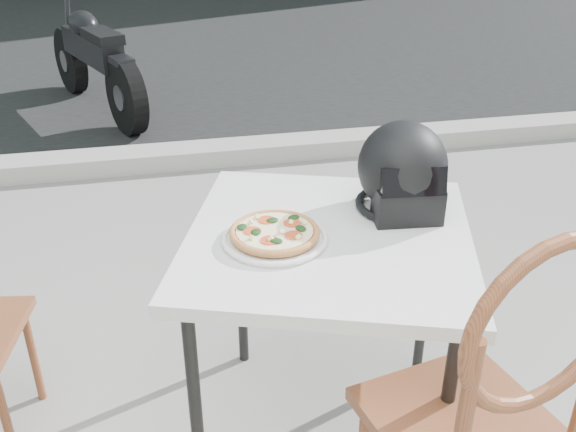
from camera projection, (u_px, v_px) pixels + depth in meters
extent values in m
cube|color=black|center=(170.00, 38.00, 7.83)|extent=(30.00, 8.00, 0.00)
cube|color=#A09D95|center=(200.00, 154.00, 4.34)|extent=(30.00, 0.25, 0.12)
cube|color=silver|center=(329.00, 240.00, 1.88)|extent=(1.05, 1.05, 0.04)
cylinder|color=black|center=(196.00, 413.00, 1.80)|extent=(0.05, 0.05, 0.74)
cylinder|color=black|center=(241.00, 281.00, 2.40)|extent=(0.05, 0.05, 0.74)
cylinder|color=black|center=(425.00, 293.00, 2.33)|extent=(0.05, 0.05, 0.74)
cylinder|color=white|center=(275.00, 239.00, 1.84)|extent=(0.37, 0.37, 0.01)
torus|color=white|center=(275.00, 237.00, 1.83)|extent=(0.38, 0.38, 0.02)
cylinder|color=#C17F46|center=(275.00, 233.00, 1.83)|extent=(0.31, 0.31, 0.01)
torus|color=#C17F46|center=(275.00, 232.00, 1.82)|extent=(0.32, 0.32, 0.02)
cylinder|color=#AC1A13|center=(275.00, 231.00, 1.82)|extent=(0.28, 0.28, 0.00)
cylinder|color=#FFEFC3|center=(275.00, 231.00, 1.82)|extent=(0.27, 0.27, 0.00)
cylinder|color=#D24724|center=(292.00, 223.00, 1.86)|extent=(0.06, 0.06, 0.00)
cylinder|color=#D24724|center=(267.00, 220.00, 1.87)|extent=(0.06, 0.06, 0.00)
cylinder|color=#D24724|center=(252.00, 231.00, 1.81)|extent=(0.06, 0.06, 0.00)
cylinder|color=#D24724|center=(269.00, 240.00, 1.77)|extent=(0.06, 0.06, 0.00)
cylinder|color=#D24724|center=(293.00, 235.00, 1.79)|extent=(0.06, 0.06, 0.00)
ellipsoid|color=#133312|center=(272.00, 220.00, 1.87)|extent=(0.04, 0.04, 0.01)
ellipsoid|color=#133312|center=(256.00, 232.00, 1.80)|extent=(0.04, 0.05, 0.01)
ellipsoid|color=#133312|center=(301.00, 228.00, 1.82)|extent=(0.04, 0.04, 0.01)
ellipsoid|color=#133312|center=(276.00, 241.00, 1.76)|extent=(0.04, 0.04, 0.01)
ellipsoid|color=#133312|center=(294.00, 218.00, 1.88)|extent=(0.04, 0.04, 0.01)
ellipsoid|color=#133312|center=(242.00, 227.00, 1.83)|extent=(0.04, 0.04, 0.01)
cylinder|color=#FAF498|center=(282.00, 231.00, 1.80)|extent=(0.02, 0.02, 0.02)
cylinder|color=#FAF498|center=(251.00, 222.00, 1.85)|extent=(0.02, 0.02, 0.02)
cylinder|color=#FAF498|center=(291.00, 222.00, 1.85)|extent=(0.02, 0.02, 0.02)
cylinder|color=#FAF498|center=(257.00, 217.00, 1.88)|extent=(0.02, 0.02, 0.02)
cylinder|color=#FAF498|center=(299.00, 237.00, 1.77)|extent=(0.02, 0.02, 0.02)
cylinder|color=#FAF498|center=(251.00, 237.00, 1.77)|extent=(0.02, 0.02, 0.02)
cylinder|color=#FAF498|center=(304.00, 222.00, 1.85)|extent=(0.02, 0.02, 0.02)
cylinder|color=#FAF498|center=(271.00, 239.00, 1.76)|extent=(0.02, 0.02, 0.02)
ellipsoid|color=black|center=(402.00, 167.00, 1.96)|extent=(0.30, 0.31, 0.28)
cube|color=black|center=(408.00, 204.00, 1.92)|extent=(0.21, 0.12, 0.11)
torus|color=black|center=(399.00, 204.00, 2.02)|extent=(0.30, 0.30, 0.02)
cube|color=black|center=(414.00, 182.00, 1.85)|extent=(0.20, 0.06, 0.09)
cube|color=brown|center=(462.00, 424.00, 1.62)|extent=(0.51, 0.51, 0.04)
cylinder|color=brown|center=(462.00, 428.00, 1.93)|extent=(0.04, 0.04, 0.48)
cylinder|color=brown|center=(463.00, 429.00, 1.30)|extent=(0.04, 0.04, 0.45)
torus|color=brown|center=(547.00, 327.00, 1.27)|extent=(0.42, 0.12, 0.42)
cylinder|color=brown|center=(33.00, 355.00, 2.29)|extent=(0.03, 0.03, 0.40)
cylinder|color=brown|center=(5.00, 415.00, 2.02)|extent=(0.03, 0.03, 0.40)
cylinder|color=black|center=(71.00, 60.00, 5.73)|extent=(0.32, 0.57, 0.57)
cylinder|color=slate|center=(71.00, 60.00, 5.73)|extent=(0.19, 0.23, 0.19)
cylinder|color=black|center=(127.00, 97.00, 4.75)|extent=(0.32, 0.57, 0.57)
cylinder|color=slate|center=(127.00, 97.00, 4.75)|extent=(0.19, 0.23, 0.19)
cube|color=black|center=(92.00, 48.00, 5.13)|extent=(0.53, 0.99, 0.21)
ellipsoid|color=black|center=(83.00, 24.00, 5.16)|extent=(0.34, 0.45, 0.21)
cube|color=black|center=(102.00, 36.00, 4.86)|extent=(0.35, 0.51, 0.08)
cylinder|color=slate|center=(68.00, 27.00, 5.53)|extent=(0.15, 0.30, 0.67)
cube|color=black|center=(121.00, 61.00, 4.65)|extent=(0.20, 0.24, 0.05)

